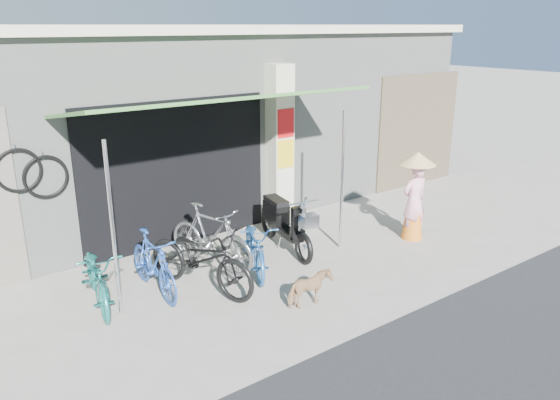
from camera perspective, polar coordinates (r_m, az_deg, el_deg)
ground at (r=8.45m, az=5.20°, el=-7.90°), size 80.00×80.00×0.00m
bicycle_shop at (r=12.02m, az=-11.10°, el=8.78°), size 12.30×5.30×3.66m
shop_pillar at (r=10.28m, az=-0.12°, el=5.70°), size 0.42×0.44×3.00m
awning at (r=8.47m, az=-6.46°, el=9.97°), size 4.60×1.88×2.72m
neighbour_right at (r=13.25m, az=14.18°, el=7.05°), size 2.60×0.06×2.60m
bike_teal at (r=7.82m, az=-18.58°, el=-7.54°), size 0.84×1.70×0.86m
bike_blue at (r=7.93m, az=-13.08°, el=-6.50°), size 0.46×1.52×0.91m
bike_black at (r=7.87m, az=-8.31°, el=-6.01°), size 1.26×2.02×1.00m
bike_silver at (r=8.55m, az=-7.27°, el=-3.85°), size 0.95×1.79×1.04m
bike_navy at (r=8.43m, az=-2.60°, el=-4.75°), size 1.19×1.69×0.84m
street_dog at (r=7.47m, az=3.13°, el=-9.26°), size 0.63×0.32×0.52m
moped at (r=9.22m, az=0.43°, el=-2.38°), size 0.61×1.82×1.04m
nun at (r=9.87m, az=13.90°, el=0.45°), size 0.64×0.64×1.58m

